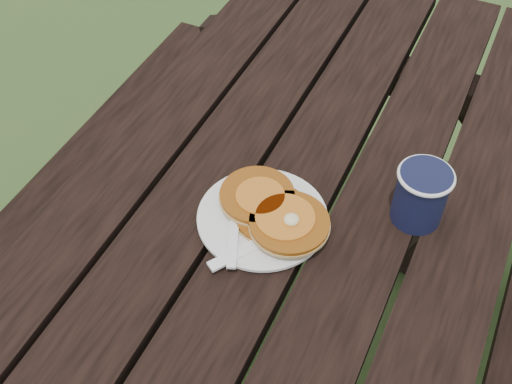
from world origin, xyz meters
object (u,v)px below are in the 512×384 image
at_px(plate, 262,218).
at_px(coffee_cup, 421,193).
at_px(picnic_table, 256,360).
at_px(pancake_stack, 274,211).

bearing_deg(plate, coffee_cup, 27.10).
height_order(picnic_table, coffee_cup, coffee_cup).
distance_m(picnic_table, coffee_cup, 0.52).
bearing_deg(pancake_stack, picnic_table, -89.90).
bearing_deg(picnic_table, plate, 105.44).
height_order(picnic_table, pancake_stack, pancake_stack).
xyz_separation_m(plate, coffee_cup, (0.23, 0.12, 0.05)).
height_order(pancake_stack, coffee_cup, coffee_cup).
relative_size(picnic_table, pancake_stack, 8.85).
relative_size(plate, coffee_cup, 2.03).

